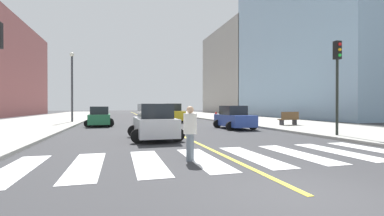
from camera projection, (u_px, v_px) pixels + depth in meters
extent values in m
plane|color=#333335|center=(311.00, 197.00, 5.10)|extent=(220.00, 220.00, 0.00)
cube|color=#9E9B93|center=(275.00, 122.00, 27.63)|extent=(10.00, 120.00, 0.15)
cube|color=#9E9B93|center=(7.00, 127.00, 21.13)|extent=(10.00, 120.00, 0.15)
cube|color=silver|center=(16.00, 169.00, 7.28)|extent=(0.90, 4.00, 0.01)
cube|color=silver|center=(86.00, 166.00, 7.76)|extent=(0.90, 4.00, 0.01)
cube|color=silver|center=(148.00, 162.00, 8.24)|extent=(0.90, 4.00, 0.01)
cube|color=silver|center=(203.00, 159.00, 8.72)|extent=(0.90, 4.00, 0.01)
cube|color=silver|center=(252.00, 156.00, 9.20)|extent=(0.90, 4.00, 0.01)
cube|color=silver|center=(297.00, 154.00, 9.68)|extent=(0.90, 4.00, 0.01)
cube|color=silver|center=(337.00, 152.00, 10.16)|extent=(0.90, 4.00, 0.01)
cube|color=silver|center=(373.00, 149.00, 10.64)|extent=(0.90, 4.00, 0.01)
cube|color=yellow|center=(141.00, 117.00, 43.66)|extent=(0.16, 80.00, 0.01)
cube|color=#9E9B93|center=(251.00, 72.00, 67.61)|extent=(18.00, 24.00, 20.77)
cube|color=#B7B7BC|center=(154.00, 126.00, 13.94)|extent=(1.97, 4.21, 0.89)
cube|color=#1E2328|center=(155.00, 111.00, 13.70)|extent=(1.63, 2.12, 0.76)
cylinder|color=black|center=(167.00, 130.00, 15.46)|extent=(0.68, 0.23, 0.68)
cylinder|color=black|center=(134.00, 131.00, 14.91)|extent=(0.68, 0.23, 0.68)
cylinder|color=black|center=(178.00, 135.00, 12.98)|extent=(0.68, 0.23, 0.68)
cylinder|color=black|center=(138.00, 136.00, 12.43)|extent=(0.68, 0.23, 0.68)
cube|color=gold|center=(172.00, 115.00, 29.13)|extent=(2.10, 4.56, 0.97)
cube|color=#1E2328|center=(172.00, 107.00, 29.38)|extent=(1.75, 2.29, 0.82)
cylinder|color=black|center=(165.00, 119.00, 27.50)|extent=(0.74, 0.25, 0.74)
cylinder|color=black|center=(184.00, 119.00, 28.04)|extent=(0.74, 0.25, 0.74)
cylinder|color=black|center=(161.00, 118.00, 30.22)|extent=(0.74, 0.25, 0.74)
cylinder|color=black|center=(179.00, 118.00, 30.76)|extent=(0.74, 0.25, 0.74)
cube|color=silver|center=(162.00, 114.00, 34.97)|extent=(1.90, 4.04, 0.86)
cube|color=#1E2328|center=(162.00, 109.00, 35.19)|extent=(1.57, 2.03, 0.72)
cylinder|color=black|center=(156.00, 117.00, 33.52)|extent=(0.65, 0.22, 0.65)
cylinder|color=black|center=(171.00, 117.00, 34.05)|extent=(0.65, 0.22, 0.65)
cylinder|color=black|center=(153.00, 117.00, 35.89)|extent=(0.65, 0.22, 0.65)
cylinder|color=black|center=(167.00, 117.00, 36.42)|extent=(0.65, 0.22, 0.65)
cube|color=red|center=(145.00, 111.00, 52.87)|extent=(2.16, 4.54, 0.96)
cube|color=#1E2328|center=(145.00, 107.00, 53.12)|extent=(1.77, 2.29, 0.81)
cylinder|color=black|center=(140.00, 113.00, 51.27)|extent=(0.73, 0.26, 0.73)
cylinder|color=black|center=(151.00, 113.00, 51.77)|extent=(0.73, 0.26, 0.73)
cylinder|color=black|center=(140.00, 113.00, 53.97)|extent=(0.73, 0.26, 0.73)
cylinder|color=black|center=(150.00, 113.00, 54.47)|extent=(0.73, 0.26, 0.73)
cube|color=#236B42|center=(100.00, 119.00, 23.18)|extent=(1.85, 3.89, 0.82)
cube|color=#1E2328|center=(100.00, 111.00, 22.96)|extent=(1.52, 1.96, 0.70)
cylinder|color=black|center=(110.00, 122.00, 24.58)|extent=(0.63, 0.22, 0.62)
cylinder|color=black|center=(90.00, 122.00, 24.06)|extent=(0.63, 0.22, 0.62)
cylinder|color=black|center=(110.00, 123.00, 22.30)|extent=(0.63, 0.22, 0.62)
cylinder|color=black|center=(88.00, 124.00, 21.78)|extent=(0.63, 0.22, 0.62)
cube|color=#2D479E|center=(234.00, 120.00, 20.46)|extent=(1.90, 4.03, 0.85)
cube|color=#1E2328|center=(233.00, 110.00, 20.68)|extent=(1.57, 2.03, 0.72)
cylinder|color=black|center=(230.00, 126.00, 19.01)|extent=(0.65, 0.22, 0.65)
cylinder|color=black|center=(253.00, 125.00, 19.54)|extent=(0.65, 0.22, 0.65)
cylinder|color=black|center=(217.00, 124.00, 21.37)|extent=(0.65, 0.22, 0.65)
cylinder|color=black|center=(238.00, 123.00, 21.91)|extent=(0.65, 0.22, 0.65)
cylinder|color=black|center=(337.00, 97.00, 14.61)|extent=(0.14, 0.14, 4.19)
cube|color=black|center=(337.00, 50.00, 14.59)|extent=(0.36, 0.28, 1.00)
sphere|color=red|center=(340.00, 44.00, 14.42)|extent=(0.18, 0.18, 0.18)
sphere|color=orange|center=(340.00, 50.00, 14.42)|extent=(0.18, 0.18, 0.18)
sphere|color=green|center=(340.00, 55.00, 14.42)|extent=(0.18, 0.18, 0.18)
cube|color=brown|center=(288.00, 119.00, 22.55)|extent=(1.84, 0.71, 0.08)
cube|color=brown|center=(290.00, 115.00, 22.32)|extent=(1.80, 0.21, 0.60)
cube|color=#2D2D33|center=(282.00, 123.00, 22.32)|extent=(0.14, 0.48, 0.44)
cube|color=#2D2D33|center=(294.00, 122.00, 22.78)|extent=(0.14, 0.48, 0.44)
cylinder|color=slate|center=(189.00, 148.00, 8.39)|extent=(0.20, 0.20, 0.87)
cylinder|color=slate|center=(191.00, 147.00, 8.57)|extent=(0.20, 0.20, 0.87)
cylinder|color=beige|center=(190.00, 124.00, 8.47)|extent=(0.43, 0.43, 0.65)
sphere|color=tan|center=(190.00, 110.00, 8.47)|extent=(0.23, 0.23, 0.23)
cylinder|color=red|center=(216.00, 116.00, 32.78)|extent=(0.26, 0.26, 0.70)
sphere|color=red|center=(216.00, 113.00, 32.78)|extent=(0.22, 0.22, 0.22)
cylinder|color=#38383D|center=(72.00, 89.00, 27.26)|extent=(0.20, 0.20, 6.77)
sphere|color=silver|center=(72.00, 55.00, 27.24)|extent=(0.44, 0.44, 0.44)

